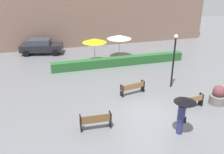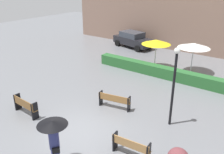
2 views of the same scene
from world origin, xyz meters
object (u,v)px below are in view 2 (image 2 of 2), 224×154
object	(u,v)px
bench_mid_center	(114,100)
lamp_post	(174,80)
patio_umbrella_yellow	(156,42)
parked_car	(133,39)
bench_near_left	(25,105)
bench_near_right	(131,146)
pedestrian_with_umbrella	(54,135)
patio_umbrella_white	(194,46)

from	to	relation	value
bench_mid_center	lamp_post	size ratio (longest dim) A/B	0.47
patio_umbrella_yellow	parked_car	xyz separation A→B (m)	(-4.70, 4.31, -1.32)
bench_near_left	bench_near_right	distance (m)	6.18
pedestrian_with_umbrella	parked_car	world-z (taller)	pedestrian_with_umbrella
bench_near_left	patio_umbrella_yellow	world-z (taller)	patio_umbrella_yellow
bench_mid_center	pedestrian_with_umbrella	size ratio (longest dim) A/B	0.91
bench_near_left	parked_car	size ratio (longest dim) A/B	0.38
bench_near_right	patio_umbrella_yellow	bearing A→B (deg)	112.02
lamp_post	patio_umbrella_yellow	world-z (taller)	lamp_post
bench_near_left	patio_umbrella_yellow	distance (m)	10.61
patio_umbrella_white	parked_car	world-z (taller)	patio_umbrella_white
parked_car	patio_umbrella_white	bearing A→B (deg)	-25.46
pedestrian_with_umbrella	parked_car	size ratio (longest dim) A/B	0.45
patio_umbrella_yellow	patio_umbrella_white	bearing A→B (deg)	17.74
bench_near_right	lamp_post	world-z (taller)	lamp_post
bench_near_left	bench_near_right	size ratio (longest dim) A/B	1.05
lamp_post	bench_near_right	bearing A→B (deg)	-95.79
bench_near_right	pedestrian_with_umbrella	size ratio (longest dim) A/B	0.81
lamp_post	patio_umbrella_white	bearing A→B (deg)	102.33
bench_mid_center	lamp_post	world-z (taller)	lamp_post
patio_umbrella_yellow	lamp_post	bearing A→B (deg)	-57.38
bench_near_left	bench_near_right	bearing A→B (deg)	5.12
bench_mid_center	pedestrian_with_umbrella	xyz separation A→B (m)	(0.79, -4.87, 0.88)
bench_mid_center	lamp_post	bearing A→B (deg)	6.04
patio_umbrella_yellow	patio_umbrella_white	world-z (taller)	patio_umbrella_yellow
parked_car	patio_umbrella_yellow	bearing A→B (deg)	-42.53
pedestrian_with_umbrella	patio_umbrella_white	bearing A→B (deg)	86.81
bench_near_left	patio_umbrella_white	world-z (taller)	patio_umbrella_white
parked_car	pedestrian_with_umbrella	bearing A→B (deg)	-67.75
patio_umbrella_white	lamp_post	bearing A→B (deg)	-77.67
patio_umbrella_white	bench_mid_center	bearing A→B (deg)	-100.88
pedestrian_with_umbrella	bench_near_right	bearing A→B (deg)	46.35
patio_umbrella_yellow	parked_car	bearing A→B (deg)	137.47
patio_umbrella_yellow	patio_umbrella_white	xyz separation A→B (m)	(2.60, 0.83, -0.04)
parked_car	bench_mid_center	bearing A→B (deg)	-62.70
bench_mid_center	bench_near_right	size ratio (longest dim) A/B	1.12
bench_mid_center	pedestrian_with_umbrella	bearing A→B (deg)	-80.79
lamp_post	pedestrian_with_umbrella	bearing A→B (deg)	-114.17
bench_mid_center	pedestrian_with_umbrella	world-z (taller)	pedestrian_with_umbrella
patio_umbrella_yellow	parked_car	distance (m)	6.51
bench_mid_center	patio_umbrella_yellow	world-z (taller)	patio_umbrella_yellow
patio_umbrella_yellow	parked_car	size ratio (longest dim) A/B	0.52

